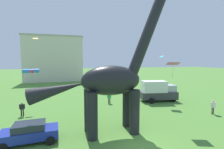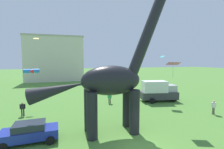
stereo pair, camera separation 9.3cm
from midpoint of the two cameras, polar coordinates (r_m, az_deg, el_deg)
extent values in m
cylinder|color=black|center=(15.88, 5.24, -11.21)|extent=(0.89, 0.89, 3.85)
cylinder|color=black|center=(14.38, 7.80, -12.98)|extent=(0.89, 0.89, 3.85)
cylinder|color=black|center=(14.97, -8.31, -12.25)|extent=(0.89, 0.89, 3.85)
cylinder|color=black|center=(13.37, -7.25, -14.38)|extent=(0.89, 0.89, 3.85)
ellipsoid|color=black|center=(13.95, -0.44, -2.10)|extent=(5.26, 2.27, 2.59)
cylinder|color=black|center=(15.33, 12.30, 13.99)|extent=(3.78, 0.97, 7.50)
cone|color=black|center=(13.53, -18.81, -5.14)|extent=(4.63, 1.30, 2.19)
cube|color=navy|center=(14.76, -27.32, -18.21)|extent=(4.28, 1.98, 0.72)
cube|color=#232B35|center=(14.53, -27.42, -15.96)|extent=(2.34, 1.68, 0.52)
cylinder|color=black|center=(15.51, -20.66, -18.26)|extent=(0.63, 0.25, 0.62)
cylinder|color=black|center=(13.89, -21.24, -21.13)|extent=(0.63, 0.25, 0.62)
cylinder|color=black|center=(16.06, -32.36, -17.90)|extent=(0.63, 0.25, 0.62)
cylinder|color=black|center=(14.50, -34.42, -20.53)|extent=(0.63, 0.25, 0.62)
cube|color=#38383D|center=(26.25, 16.00, -7.05)|extent=(5.88, 3.06, 1.10)
cube|color=#B7B7BC|center=(27.08, 19.37, -4.51)|extent=(2.11, 2.22, 1.00)
cube|color=silver|center=(25.59, 14.59, -4.14)|extent=(3.89, 2.62, 1.70)
cylinder|color=black|center=(28.31, 18.31, -7.37)|extent=(0.83, 0.40, 0.80)
cylinder|color=black|center=(26.66, 20.90, -8.21)|extent=(0.83, 0.40, 0.80)
cylinder|color=black|center=(26.42, 11.63, -8.10)|extent=(0.83, 0.40, 0.80)
cylinder|color=black|center=(24.64, 13.95, -9.11)|extent=(0.83, 0.40, 0.80)
cylinder|color=#6B6056|center=(22.74, 31.90, -10.88)|extent=(0.14, 0.14, 0.84)
cylinder|color=#6B6056|center=(22.89, 32.24, -10.79)|extent=(0.14, 0.14, 0.84)
cube|color=silver|center=(22.64, 32.16, -9.09)|extent=(0.45, 0.28, 0.59)
sphere|color=tan|center=(22.55, 32.21, -8.03)|extent=(0.26, 0.26, 0.26)
cylinder|color=silver|center=(22.44, 31.71, -9.11)|extent=(0.11, 0.11, 0.56)
cylinder|color=silver|center=(22.83, 32.60, -8.92)|extent=(0.11, 0.11, 0.56)
cylinder|color=black|center=(24.00, -1.32, -9.34)|extent=(0.13, 0.13, 0.79)
cylinder|color=black|center=(24.05, -0.87, -9.31)|extent=(0.13, 0.13, 0.79)
cube|color=green|center=(23.87, -1.10, -7.75)|extent=(0.43, 0.26, 0.56)
sphere|color=tan|center=(23.78, -1.10, -6.79)|extent=(0.25, 0.25, 0.25)
cylinder|color=green|center=(23.80, -1.68, -7.72)|extent=(0.11, 0.11, 0.53)
cylinder|color=green|center=(23.92, -0.52, -7.65)|extent=(0.11, 0.11, 0.53)
cylinder|color=black|center=(21.50, -29.62, -11.71)|extent=(0.13, 0.13, 0.81)
cylinder|color=black|center=(21.46, -29.10, -11.72)|extent=(0.13, 0.13, 0.81)
cube|color=black|center=(21.30, -29.44, -9.94)|extent=(0.44, 0.27, 0.57)
sphere|color=tan|center=(21.20, -29.49, -8.87)|extent=(0.25, 0.25, 0.25)
cylinder|color=black|center=(21.35, -30.11, -9.86)|extent=(0.11, 0.11, 0.54)
cylinder|color=black|center=(21.24, -28.78, -9.88)|extent=(0.11, 0.11, 0.54)
cube|color=orange|center=(25.97, -25.64, 11.48)|extent=(0.72, 0.53, 0.23)
cylinder|color=#287AE5|center=(21.31, -26.98, 1.10)|extent=(1.81, 0.83, 0.49)
cone|color=red|center=(20.35, -26.94, 0.95)|extent=(0.53, 0.59, 0.51)
cube|color=pink|center=(16.66, 20.70, 3.65)|extent=(1.43, 1.24, 0.30)
cylinder|color=black|center=(16.69, 20.61, 0.96)|extent=(0.01, 0.01, 1.21)
cube|color=#19B2B7|center=(28.11, 12.81, 16.18)|extent=(1.43, 1.33, 0.38)
cube|color=#19B2B7|center=(31.41, 17.16, 6.11)|extent=(0.70, 0.95, 0.32)
cube|color=beige|center=(53.60, -19.85, 5.03)|extent=(16.83, 8.05, 13.25)
cube|color=#ABA396|center=(54.07, -20.08, 12.34)|extent=(17.16, 8.21, 0.50)
camera|label=1|loc=(0.05, -90.18, -0.02)|focal=25.74mm
camera|label=2|loc=(0.05, 89.82, 0.02)|focal=25.74mm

